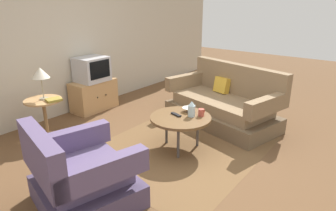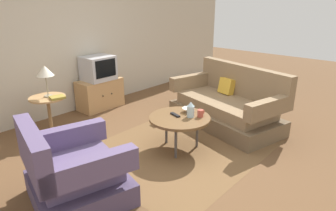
% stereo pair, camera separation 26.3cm
% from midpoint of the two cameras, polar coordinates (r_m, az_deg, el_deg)
% --- Properties ---
extents(ground_plane, '(16.00, 16.00, 0.00)m').
position_cam_midpoint_polar(ground_plane, '(4.04, 3.36, -8.95)').
color(ground_plane, brown).
extents(back_wall, '(9.00, 0.12, 2.70)m').
position_cam_midpoint_polar(back_wall, '(5.45, -17.74, 12.65)').
color(back_wall, '#BCB29E').
rests_on(back_wall, ground).
extents(area_rug, '(2.35, 1.98, 0.00)m').
position_cam_midpoint_polar(area_rug, '(4.15, 3.96, -8.14)').
color(area_rug, brown).
rests_on(area_rug, ground).
extents(armchair, '(1.09, 1.11, 0.86)m').
position_cam_midpoint_polar(armchair, '(3.14, -15.18, -12.46)').
color(armchair, '#4B3E5C').
rests_on(armchair, ground).
extents(couch, '(1.30, 1.96, 0.92)m').
position_cam_midpoint_polar(couch, '(4.94, 12.68, -0.11)').
color(couch, brown).
rests_on(couch, ground).
extents(coffee_table, '(0.81, 0.81, 0.47)m').
position_cam_midpoint_polar(coffee_table, '(3.96, 4.11, -2.63)').
color(coffee_table, brown).
rests_on(coffee_table, ground).
extents(side_table, '(0.52, 0.52, 0.58)m').
position_cam_midpoint_polar(side_table, '(4.72, -20.16, -0.30)').
color(side_table, tan).
rests_on(side_table, ground).
extents(tv_stand, '(0.80, 0.44, 0.54)m').
position_cam_midpoint_polar(tv_stand, '(5.65, -11.41, 2.16)').
color(tv_stand, tan).
rests_on(tv_stand, ground).
extents(television, '(0.53, 0.45, 0.43)m').
position_cam_midpoint_polar(television, '(5.52, -11.73, 6.93)').
color(television, '#B7B7BC').
rests_on(television, tv_stand).
extents(table_lamp, '(0.24, 0.24, 0.46)m').
position_cam_midpoint_polar(table_lamp, '(4.59, -20.72, 5.99)').
color(table_lamp, '#9E937A').
rests_on(table_lamp, side_table).
extents(vase, '(0.10, 0.10, 0.21)m').
position_cam_midpoint_polar(vase, '(3.93, 6.22, -0.81)').
color(vase, silver).
rests_on(vase, coffee_table).
extents(mug, '(0.13, 0.08, 0.10)m').
position_cam_midpoint_polar(mug, '(3.97, 8.07, -1.48)').
color(mug, '#B74C3D').
rests_on(mug, coffee_table).
extents(bowl, '(0.17, 0.17, 0.06)m').
position_cam_midpoint_polar(bowl, '(4.12, 5.69, -0.88)').
color(bowl, silver).
rests_on(bowl, coffee_table).
extents(tv_remote_dark, '(0.09, 0.18, 0.02)m').
position_cam_midpoint_polar(tv_remote_dark, '(3.99, 3.26, -1.79)').
color(tv_remote_dark, black).
rests_on(tv_remote_dark, coffee_table).
extents(book, '(0.23, 0.21, 0.03)m').
position_cam_midpoint_polar(book, '(4.55, -18.63, 1.47)').
color(book, olive).
rests_on(book, side_table).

